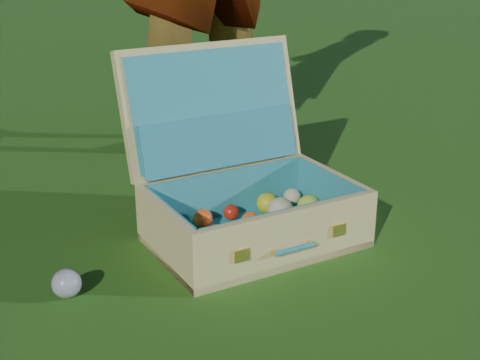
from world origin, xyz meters
name	(u,v)px	position (x,y,z in m)	size (l,w,h in m)	color
ground	(299,242)	(0.00, 0.00, 0.00)	(60.00, 60.00, 0.00)	#215114
stray_ball	(67,283)	(-0.64, 0.07, 0.03)	(0.07, 0.07, 0.07)	teal
suitcase	(242,185)	(-0.10, 0.14, 0.14)	(0.57, 0.53, 0.51)	#DEC677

